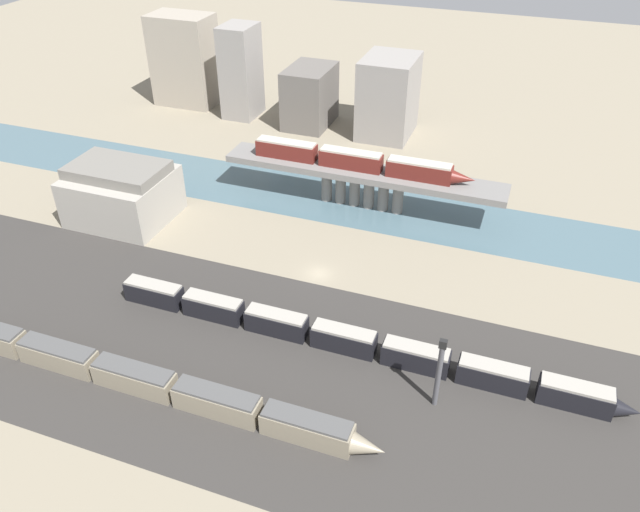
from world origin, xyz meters
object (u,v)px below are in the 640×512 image
(warehouse_building, at_px, (122,193))
(train_yard_mid, at_px, (352,341))
(train_on_bridge, at_px, (359,161))
(train_yard_near, at_px, (145,381))
(signal_tower, at_px, (439,372))

(warehouse_building, bearing_deg, train_yard_mid, -21.67)
(train_on_bridge, height_order, warehouse_building, train_on_bridge)
(train_on_bridge, height_order, train_yard_mid, train_on_bridge)
(train_yard_mid, bearing_deg, train_yard_near, -144.44)
(train_yard_mid, distance_m, signal_tower, 15.52)
(train_yard_near, distance_m, warehouse_building, 48.99)
(train_yard_near, bearing_deg, warehouse_building, 127.58)
(signal_tower, bearing_deg, warehouse_building, 157.87)
(train_yard_near, height_order, signal_tower, signal_tower)
(train_yard_mid, bearing_deg, train_on_bridge, 106.08)
(warehouse_building, bearing_deg, train_on_bridge, 26.01)
(train_yard_mid, bearing_deg, warehouse_building, 158.33)
(train_yard_mid, xyz_separation_m, warehouse_building, (-53.96, 21.44, 3.64))
(train_yard_near, xyz_separation_m, warehouse_building, (-29.79, 38.71, 3.67))
(train_yard_near, relative_size, warehouse_building, 3.62)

